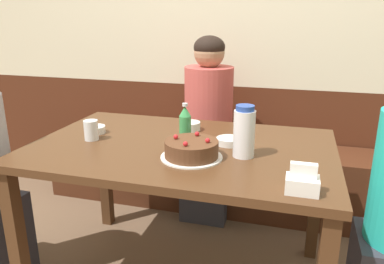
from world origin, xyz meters
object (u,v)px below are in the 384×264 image
bench_seat (218,175)px  person_pale_blue_shirt (208,136)px  water_pitcher (244,132)px  soju_bottle (184,123)px  bowl_soup_white (190,126)px  bowl_side_dish (95,130)px  napkin_holder (302,182)px  glass_water_tall (91,130)px  birthday_cake (191,149)px  bowl_rice_small (229,141)px

bench_seat → person_pale_blue_shirt: size_ratio=2.07×
person_pale_blue_shirt → water_pitcher: bearing=23.7°
soju_bottle → bowl_soup_white: soju_bottle is taller
bowl_side_dish → person_pale_blue_shirt: 0.81m
bench_seat → bowl_soup_white: (-0.03, -0.60, 0.53)m
napkin_holder → glass_water_tall: size_ratio=1.15×
birthday_cake → napkin_holder: napkin_holder is taller
water_pitcher → soju_bottle: bearing=157.5°
birthday_cake → soju_bottle: soju_bottle is taller
water_pitcher → napkin_holder: 0.38m
birthday_cake → soju_bottle: bearing=115.0°
person_pale_blue_shirt → bowl_side_dish: bearing=-33.6°
water_pitcher → bowl_rice_small: bearing=123.4°
glass_water_tall → bowl_rice_small: bearing=10.1°
bench_seat → glass_water_tall: glass_water_tall is taller
bench_seat → bowl_soup_white: size_ratio=22.55×
birthday_cake → bowl_rice_small: bearing=60.9°
bench_seat → bowl_soup_white: 0.80m
bench_seat → bowl_rice_small: 0.95m
soju_bottle → napkin_holder: 0.68m
soju_bottle → glass_water_tall: 0.45m
bowl_rice_small → glass_water_tall: glass_water_tall is taller
bowl_soup_white → bowl_rice_small: bearing=-35.1°
birthday_cake → glass_water_tall: (-0.53, 0.10, 0.01)m
bench_seat → soju_bottle: size_ratio=13.45×
water_pitcher → napkin_holder: (0.24, -0.28, -0.07)m
bowl_soup_white → person_pale_blue_shirt: size_ratio=0.09×
napkin_holder → bowl_side_dish: bearing=158.2°
birthday_cake → napkin_holder: 0.49m
bowl_side_dish → napkin_holder: bearing=-21.8°
napkin_holder → water_pitcher: bearing=130.2°
napkin_holder → glass_water_tall: (-0.97, 0.30, 0.01)m
bench_seat → bowl_side_dish: bowl_side_dish is taller
bowl_rice_small → person_pale_blue_shirt: 0.71m
glass_water_tall → person_pale_blue_shirt: person_pale_blue_shirt is taller
bowl_soup_white → birthday_cake: bearing=-72.6°
napkin_holder → bowl_side_dish: size_ratio=1.08×
birthday_cake → glass_water_tall: bearing=169.6°
glass_water_tall → person_pale_blue_shirt: bearing=62.4°
bench_seat → soju_bottle: bearing=-90.3°
bowl_side_dish → glass_water_tall: bearing=-68.8°
soju_bottle → bowl_soup_white: size_ratio=1.68×
napkin_holder → bowl_rice_small: 0.53m
water_pitcher → bench_seat: bearing=108.2°
water_pitcher → soju_bottle: (-0.30, 0.12, -0.02)m
birthday_cake → person_pale_blue_shirt: person_pale_blue_shirt is taller
soju_bottle → glass_water_tall: soju_bottle is taller
bowl_side_dish → glass_water_tall: size_ratio=1.07×
bench_seat → napkin_holder: size_ratio=22.46×
bench_seat → birthday_cake: birthday_cake is taller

